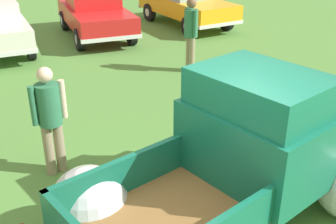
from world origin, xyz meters
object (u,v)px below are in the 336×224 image
show_car_2 (95,13)px  spectator_0 (191,30)px  spectator_1 (50,115)px  vintage_pickup_truck (245,163)px  show_car_3 (186,4)px

show_car_2 → spectator_0: (1.15, -4.40, 0.28)m
spectator_0 → spectator_1: spectator_0 is taller
show_car_2 → spectator_1: (-2.96, -7.61, 0.19)m
vintage_pickup_truck → show_car_3: 10.74m
spectator_0 → show_car_3: bearing=-114.7°
vintage_pickup_truck → show_car_3: size_ratio=1.12×
show_car_2 → show_car_3: bearing=96.1°
vintage_pickup_truck → spectator_0: vintage_pickup_truck is taller
vintage_pickup_truck → show_car_2: bearing=69.9°
spectator_1 → show_car_2: bearing=-30.6°
show_car_3 → spectator_1: size_ratio=2.60×
vintage_pickup_truck → spectator_1: vintage_pickup_truck is taller
vintage_pickup_truck → show_car_2: (0.97, 9.66, 0.02)m
vintage_pickup_truck → show_car_3: bearing=51.3°
show_car_2 → spectator_1: size_ratio=2.58×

